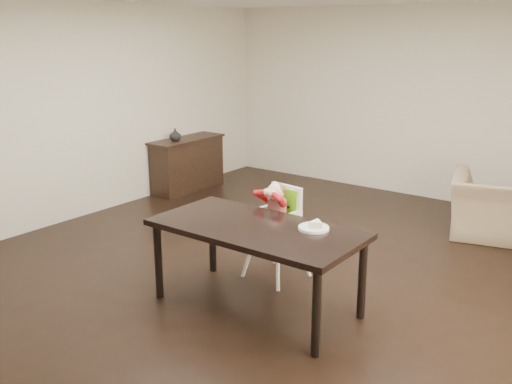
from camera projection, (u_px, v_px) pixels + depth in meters
ground at (271, 270)px, 5.78m from camera, size 7.00×7.00×0.00m
room_walls at (273, 85)px, 5.27m from camera, size 6.02×7.02×2.71m
dining_table at (256, 235)px, 4.83m from camera, size 1.80×0.90×0.75m
high_chair at (278, 211)px, 5.46m from camera, size 0.45×0.45×0.96m
plate at (315, 226)px, 4.71m from camera, size 0.27×0.27×0.07m
armchair at (504, 197)px, 6.56m from camera, size 1.27×0.99×0.98m
sideboard at (187, 164)px, 8.61m from camera, size 0.44×1.26×0.79m
vase at (175, 135)px, 8.30m from camera, size 0.20×0.20×0.17m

